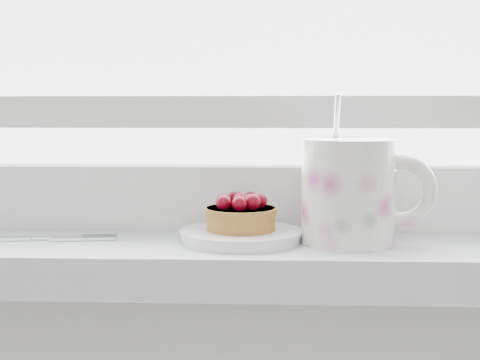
# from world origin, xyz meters

# --- Properties ---
(saucer) EXTENTS (0.12, 0.12, 0.01)m
(saucer) POSITION_xyz_m (-0.01, 1.88, 0.95)
(saucer) COLOR silver
(saucer) RESTS_ON windowsill
(raspberry_tart) EXTENTS (0.07, 0.07, 0.04)m
(raspberry_tart) POSITION_xyz_m (-0.01, 1.88, 0.97)
(raspberry_tart) COLOR brown
(raspberry_tart) RESTS_ON saucer
(floral_mug) EXTENTS (0.14, 0.10, 0.15)m
(floral_mug) POSITION_xyz_m (0.10, 1.88, 0.99)
(floral_mug) COLOR silver
(floral_mug) RESTS_ON windowsill
(fork) EXTENTS (0.20, 0.05, 0.00)m
(fork) POSITION_xyz_m (-0.24, 1.88, 0.94)
(fork) COLOR silver
(fork) RESTS_ON windowsill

